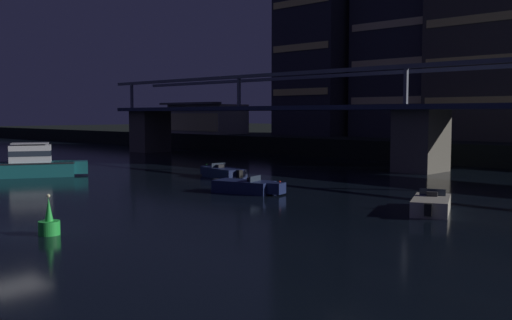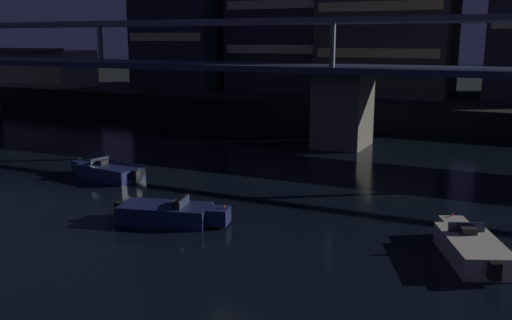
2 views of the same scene
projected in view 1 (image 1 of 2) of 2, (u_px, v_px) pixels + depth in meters
The scene contains 11 objects.
ground_plane at pixel (16, 231), 25.52m from camera, with size 400.00×400.00×0.00m, color black.
river_bridge at pixel (421, 122), 51.79m from camera, with size 86.63×6.40×9.38m.
tower_west_low at pixel (330, 29), 82.50m from camera, with size 10.21×13.51×30.37m.
tower_west_tall at pixel (409, 45), 73.94m from camera, with size 12.94×8.13×23.86m.
tower_central at pixel (497, 42), 66.19m from camera, with size 12.99×10.46×22.56m.
waterfront_pavilion at pixel (207, 119), 89.24m from camera, with size 12.40×7.40×4.70m.
cabin_cruiser_near_left at pixel (27, 164), 47.80m from camera, with size 6.22×9.01×2.79m.
speedboat_near_center at pixel (431, 204), 30.48m from camera, with size 3.18×5.04×1.16m.
speedboat_near_right at pixel (223, 173), 47.11m from camera, with size 5.23×2.41×1.16m.
speedboat_mid_right at pixel (247, 187), 37.94m from camera, with size 5.20×2.69×1.16m.
channel_buoy at pixel (49, 224), 24.74m from camera, with size 0.90×0.90×1.76m.
Camera 1 is at (24.99, -11.04, 5.13)m, focal length 40.82 mm.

